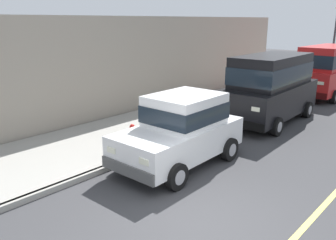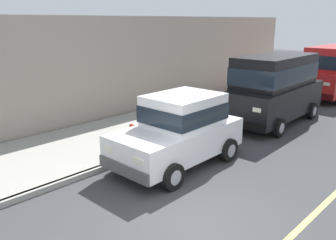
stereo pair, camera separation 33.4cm
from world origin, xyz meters
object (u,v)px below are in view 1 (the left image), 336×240
object	(u,v)px
car_white_hatchback	(181,129)
car_red_van	(328,69)
dog_brown	(158,116)
street_lamp	(335,34)
car_black_van	(271,85)
fire_hydrant	(132,137)

from	to	relation	value
car_white_hatchback	car_red_van	bearing A→B (deg)	90.74
car_red_van	dog_brown	size ratio (longest dim) A/B	6.68
dog_brown	street_lamp	size ratio (longest dim) A/B	0.17
car_white_hatchback	car_black_van	size ratio (longest dim) A/B	0.77
car_red_van	dog_brown	xyz separation A→B (m)	(-2.60, -9.64, -0.97)
car_black_van	street_lamp	size ratio (longest dim) A/B	1.12
car_black_van	street_lamp	distance (m)	11.18
fire_hydrant	street_lamp	world-z (taller)	street_lamp
fire_hydrant	car_red_van	bearing A→B (deg)	83.21
fire_hydrant	car_black_van	bearing A→B (deg)	75.92
dog_brown	car_red_van	bearing A→B (deg)	74.88
car_black_van	fire_hydrant	bearing A→B (deg)	-104.08
car_white_hatchback	fire_hydrant	world-z (taller)	car_white_hatchback
street_lamp	car_white_hatchback	bearing A→B (deg)	-84.87
dog_brown	street_lamp	bearing A→B (deg)	84.91
car_black_van	fire_hydrant	world-z (taller)	car_black_van
car_white_hatchback	car_black_van	xyz separation A→B (m)	(-0.14, 5.39, 0.42)
car_white_hatchback	fire_hydrant	xyz separation A→B (m)	(-1.57, -0.32, -0.50)
car_black_van	car_red_van	distance (m)	6.23
car_red_van	street_lamp	world-z (taller)	street_lamp
fire_hydrant	street_lamp	bearing A→B (deg)	89.66
fire_hydrant	street_lamp	xyz separation A→B (m)	(0.10, 16.71, 2.43)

